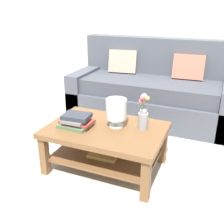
% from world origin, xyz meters
% --- Properties ---
extents(ground_plane, '(10.00, 10.00, 0.00)m').
position_xyz_m(ground_plane, '(0.00, 0.00, 0.00)').
color(ground_plane, '#B7B2A8').
extents(back_wall, '(6.40, 0.12, 2.70)m').
position_xyz_m(back_wall, '(0.00, 1.65, 1.35)').
color(back_wall, beige).
rests_on(back_wall, ground).
extents(couch, '(2.17, 0.90, 1.06)m').
position_xyz_m(couch, '(0.09, 1.01, 0.36)').
color(couch, '#474C56').
rests_on(couch, ground).
extents(coffee_table, '(1.08, 0.74, 0.43)m').
position_xyz_m(coffee_table, '(0.02, -0.41, 0.31)').
color(coffee_table, brown).
rests_on(coffee_table, ground).
extents(book_stack_main, '(0.31, 0.23, 0.12)m').
position_xyz_m(book_stack_main, '(-0.24, -0.49, 0.49)').
color(book_stack_main, '#51704C').
rests_on(book_stack_main, coffee_table).
extents(glass_hurricane_vase, '(0.19, 0.19, 0.27)m').
position_xyz_m(glass_hurricane_vase, '(0.10, -0.35, 0.59)').
color(glass_hurricane_vase, silver).
rests_on(glass_hurricane_vase, coffee_table).
extents(flower_pitcher, '(0.10, 0.11, 0.33)m').
position_xyz_m(flower_pitcher, '(0.34, -0.30, 0.57)').
color(flower_pitcher, gray).
rests_on(flower_pitcher, coffee_table).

